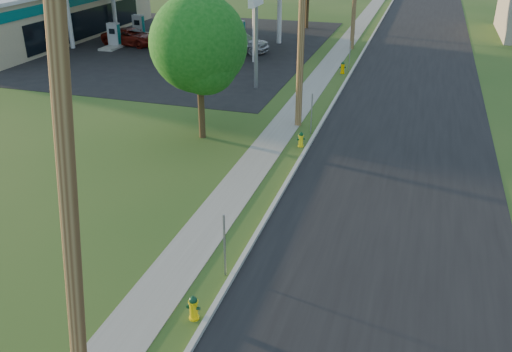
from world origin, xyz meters
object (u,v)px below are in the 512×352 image
at_px(fuel_pump_ne, 222,45).
at_px(hydrant_mid, 301,139).
at_px(fuel_pump_sw, 139,29).
at_px(hydrant_far, 343,68).
at_px(utility_pole_near, 69,209).
at_px(fuel_pump_se, 239,35).
at_px(hydrant_near, 193,308).
at_px(tree_verge, 200,48).
at_px(utility_pole_mid, 302,23).
at_px(fuel_pump_nw, 114,38).
at_px(car_silver, 238,41).
at_px(car_red, 132,37).

height_order(fuel_pump_ne, hydrant_mid, fuel_pump_ne).
height_order(fuel_pump_ne, fuel_pump_sw, same).
bearing_deg(hydrant_far, utility_pole_near, -91.10).
height_order(fuel_pump_se, hydrant_far, fuel_pump_se).
height_order(fuel_pump_ne, hydrant_near, fuel_pump_ne).
distance_m(tree_verge, hydrant_near, 13.26).
xyz_separation_m(utility_pole_mid, hydrant_far, (0.55, 10.46, -4.56)).
distance_m(fuel_pump_nw, fuel_pump_ne, 9.00).
bearing_deg(car_silver, car_red, 97.80).
bearing_deg(car_silver, hydrant_mid, -146.52).
height_order(tree_verge, hydrant_mid, tree_verge).
distance_m(fuel_pump_nw, car_red, 1.44).
bearing_deg(hydrant_mid, fuel_pump_sw, 133.47).
height_order(fuel_pump_sw, hydrant_far, fuel_pump_sw).
bearing_deg(tree_verge, fuel_pump_nw, 131.39).
distance_m(hydrant_mid, car_silver, 19.23).
xyz_separation_m(utility_pole_near, car_silver, (-8.08, 32.40, -3.99)).
bearing_deg(hydrant_mid, car_silver, 117.33).
distance_m(utility_pole_mid, fuel_pump_nw, 22.52).
bearing_deg(fuel_pump_nw, utility_pole_near, -60.00).
distance_m(fuel_pump_nw, hydrant_near, 33.48).
height_order(hydrant_mid, hydrant_far, hydrant_far).
distance_m(utility_pole_mid, car_silver, 17.02).
distance_m(utility_pole_mid, hydrant_far, 11.42).
xyz_separation_m(fuel_pump_ne, hydrant_mid, (9.65, -15.68, -0.37)).
bearing_deg(fuel_pump_ne, car_red, 172.01).
relative_size(hydrant_near, hydrant_far, 0.89).
distance_m(hydrant_far, car_red, 17.96).
bearing_deg(car_red, car_silver, -82.93).
distance_m(fuel_pump_ne, hydrant_near, 29.44).
distance_m(utility_pole_near, fuel_pump_se, 36.34).
bearing_deg(car_red, utility_pole_near, -146.67).
bearing_deg(fuel_pump_sw, hydrant_far, -19.53).
distance_m(tree_verge, hydrant_mid, 5.99).
height_order(utility_pole_mid, hydrant_far, utility_pole_mid).
relative_size(utility_pole_near, fuel_pump_ne, 2.96).
relative_size(utility_pole_near, tree_verge, 1.45).
xyz_separation_m(fuel_pump_sw, hydrant_mid, (18.65, -19.68, -0.37)).
distance_m(fuel_pump_nw, hydrant_mid, 24.37).
bearing_deg(fuel_pump_ne, hydrant_far, -15.06).
bearing_deg(tree_verge, utility_pole_near, -75.72).
distance_m(hydrant_near, hydrant_far, 25.27).
distance_m(fuel_pump_nw, car_silver, 9.92).
bearing_deg(fuel_pump_se, utility_pole_near, -75.73).
bearing_deg(hydrant_far, fuel_pump_se, 145.30).
bearing_deg(car_silver, fuel_pump_sw, 81.33).
xyz_separation_m(fuel_pump_ne, hydrant_near, (9.63, -27.82, -0.37)).
bearing_deg(fuel_pump_ne, utility_pole_near, -73.98).
bearing_deg(tree_verge, hydrant_mid, 3.69).
relative_size(utility_pole_near, utility_pole_mid, 0.97).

